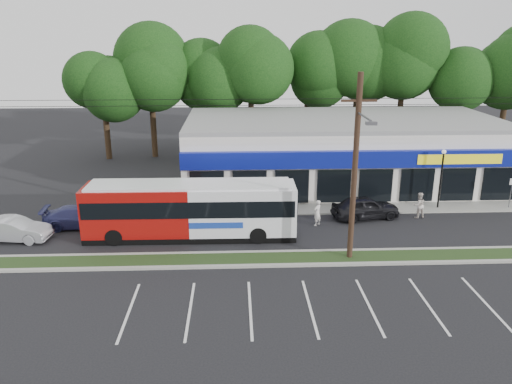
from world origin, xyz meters
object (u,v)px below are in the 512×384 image
(lamp_post, at_px, (442,172))
(sign_post, at_px, (512,188))
(metrobus, at_px, (191,209))
(pedestrian_a, at_px, (317,213))
(car_blue, at_px, (81,217))
(utility_pole, at_px, (352,163))
(car_silver, at_px, (13,229))
(car_dark, at_px, (365,207))
(pedestrian_b, at_px, (419,205))

(lamp_post, height_order, sign_post, lamp_post)
(metrobus, bearing_deg, lamp_post, 14.77)
(metrobus, bearing_deg, pedestrian_a, 11.25)
(car_blue, bearing_deg, metrobus, -108.35)
(sign_post, xyz_separation_m, metrobus, (-21.89, -4.08, 0.23))
(utility_pole, relative_size, car_blue, 10.55)
(sign_post, relative_size, car_silver, 0.52)
(metrobus, height_order, car_silver, metrobus)
(car_dark, relative_size, pedestrian_a, 2.64)
(car_blue, bearing_deg, pedestrian_a, -94.98)
(sign_post, bearing_deg, car_blue, -175.67)
(car_silver, bearing_deg, car_dark, -77.00)
(car_dark, relative_size, car_blue, 0.94)
(utility_pole, height_order, car_silver, utility_pole)
(car_dark, distance_m, pedestrian_b, 3.59)
(lamp_post, height_order, pedestrian_b, lamp_post)
(car_silver, height_order, pedestrian_b, pedestrian_b)
(car_silver, relative_size, car_blue, 0.90)
(lamp_post, height_order, metrobus, lamp_post)
(utility_pole, relative_size, lamp_post, 11.76)
(car_dark, height_order, pedestrian_a, pedestrian_a)
(pedestrian_a, bearing_deg, pedestrian_b, 147.41)
(lamp_post, relative_size, car_dark, 0.95)
(car_dark, distance_m, pedestrian_a, 3.60)
(sign_post, bearing_deg, metrobus, -169.46)
(lamp_post, xyz_separation_m, pedestrian_a, (-9.00, -2.80, -1.82))
(utility_pole, height_order, pedestrian_b, utility_pole)
(car_dark, height_order, pedestrian_b, pedestrian_b)
(sign_post, relative_size, car_blue, 0.47)
(lamp_post, relative_size, car_silver, 0.99)
(sign_post, relative_size, pedestrian_b, 1.28)
(sign_post, xyz_separation_m, car_blue, (-29.00, -2.20, -0.87))
(car_silver, xyz_separation_m, pedestrian_b, (25.39, 2.84, 0.17))
(car_dark, distance_m, car_blue, 18.42)
(utility_pole, relative_size, car_silver, 11.69)
(lamp_post, xyz_separation_m, metrobus, (-16.89, -4.30, -0.88))
(lamp_post, height_order, car_blue, lamp_post)
(car_dark, distance_m, car_silver, 21.98)
(sign_post, xyz_separation_m, pedestrian_a, (-14.00, -2.57, -0.71))
(utility_pole, bearing_deg, metrobus, 157.73)
(pedestrian_a, relative_size, pedestrian_b, 0.97)
(utility_pole, height_order, car_blue, utility_pole)
(car_silver, distance_m, car_blue, 3.97)
(metrobus, distance_m, pedestrian_a, 8.09)
(utility_pole, distance_m, car_blue, 17.40)
(lamp_post, bearing_deg, metrobus, -165.72)
(car_blue, bearing_deg, car_dark, -91.15)
(utility_pole, bearing_deg, pedestrian_a, 99.31)
(utility_pole, bearing_deg, pedestrian_b, 45.23)
(metrobus, bearing_deg, utility_pole, -21.78)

